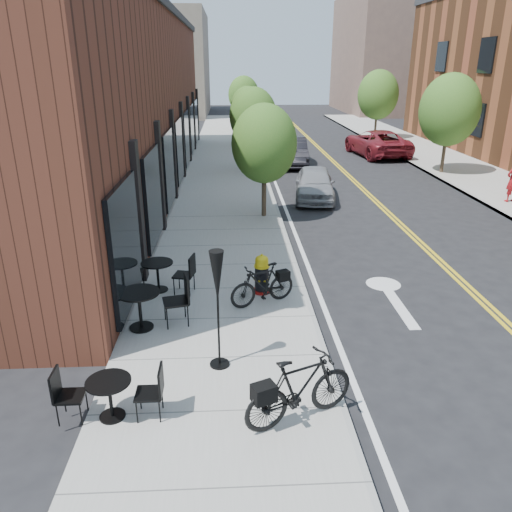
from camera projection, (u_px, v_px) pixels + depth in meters
name	position (u px, v px, depth m)	size (l,w,h in m)	color
ground	(328.00, 360.00, 9.22)	(120.00, 120.00, 0.00)	black
sidewalk_near	(224.00, 210.00, 18.41)	(4.00, 70.00, 0.12)	#9E9B93
building_near	(115.00, 105.00, 20.67)	(5.00, 28.00, 7.00)	#4B2518
bg_building_left	(168.00, 64.00, 51.71)	(8.00, 14.00, 10.00)	#726656
bg_building_right	(391.00, 54.00, 54.37)	(10.00, 16.00, 12.00)	brown
tree_near_a	(264.00, 144.00, 16.63)	(2.20, 2.20, 3.81)	#382B1E
tree_near_b	(253.00, 116.00, 24.03)	(2.30, 2.30, 3.98)	#382B1E
tree_near_c	(247.00, 107.00, 31.55)	(2.10, 2.10, 3.67)	#382B1E
tree_near_d	(244.00, 95.00, 38.90)	(2.40, 2.40, 4.11)	#382B1E
tree_far_b	(449.00, 110.00, 23.42)	(2.80, 2.80, 4.62)	#382B1E
tree_far_c	(378.00, 95.00, 34.59)	(2.80, 2.80, 4.62)	#382B1E
fire_hydrant	(262.00, 274.00, 11.51)	(0.52, 0.52, 0.94)	maroon
bicycle_left	(263.00, 284.00, 10.94)	(0.44, 1.56, 0.93)	black
bicycle_right	(300.00, 389.00, 7.30)	(0.51, 1.82, 1.10)	black
bistro_set_a	(110.00, 394.00, 7.40)	(1.55, 0.68, 0.84)	black
bistro_set_b	(140.00, 305.00, 9.90)	(1.98, 1.00, 1.04)	black
bistro_set_c	(158.00, 272.00, 11.59)	(1.76, 0.89, 0.92)	black
patio_umbrella	(217.00, 285.00, 8.29)	(0.35, 0.35, 2.16)	black
parked_car_a	(315.00, 183.00, 19.86)	(1.52, 3.78, 1.29)	#919398
parked_car_b	(292.00, 152.00, 26.54)	(1.52, 4.36, 1.44)	black
parked_car_c	(269.00, 136.00, 32.59)	(1.91, 4.69, 1.36)	#BBBCC1
parked_car_far	(377.00, 143.00, 29.24)	(2.49, 5.41, 1.50)	maroon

